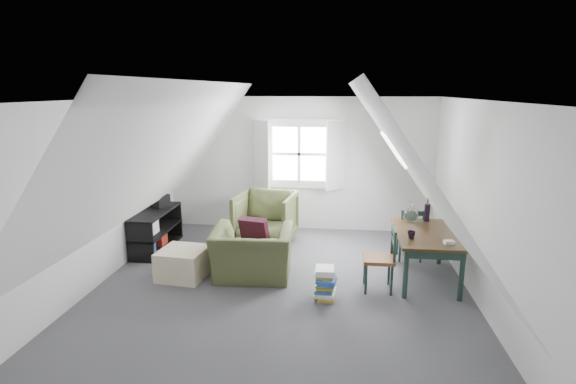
# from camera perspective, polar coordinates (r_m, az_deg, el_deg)

# --- Properties ---
(floor) EXTENTS (5.50, 5.50, 0.00)m
(floor) POSITION_cam_1_polar(r_m,az_deg,el_deg) (6.19, -0.97, -12.20)
(floor) COLOR #454549
(floor) RESTS_ON ground
(ceiling) EXTENTS (5.50, 5.50, 0.00)m
(ceiling) POSITION_cam_1_polar(r_m,az_deg,el_deg) (5.61, -1.07, 11.60)
(ceiling) COLOR white
(ceiling) RESTS_ON wall_back
(wall_back) EXTENTS (5.00, 0.00, 5.00)m
(wall_back) POSITION_cam_1_polar(r_m,az_deg,el_deg) (8.45, 1.44, 3.54)
(wall_back) COLOR silver
(wall_back) RESTS_ON ground
(wall_front) EXTENTS (5.00, 0.00, 5.00)m
(wall_front) POSITION_cam_1_polar(r_m,az_deg,el_deg) (3.21, -7.63, -12.63)
(wall_front) COLOR silver
(wall_front) RESTS_ON ground
(wall_left) EXTENTS (0.00, 5.50, 5.50)m
(wall_left) POSITION_cam_1_polar(r_m,az_deg,el_deg) (6.58, -23.15, -0.23)
(wall_left) COLOR silver
(wall_left) RESTS_ON ground
(wall_right) EXTENTS (0.00, 5.50, 5.50)m
(wall_right) POSITION_cam_1_polar(r_m,az_deg,el_deg) (5.99, 23.44, -1.48)
(wall_right) COLOR silver
(wall_right) RESTS_ON ground
(slope_left) EXTENTS (3.19, 5.50, 4.48)m
(slope_left) POSITION_cam_1_polar(r_m,az_deg,el_deg) (6.07, -15.74, 4.35)
(slope_left) COLOR white
(slope_left) RESTS_ON wall_left
(slope_right) EXTENTS (3.19, 5.50, 4.48)m
(slope_right) POSITION_cam_1_polar(r_m,az_deg,el_deg) (5.68, 14.70, 3.85)
(slope_right) COLOR white
(slope_right) RESTS_ON wall_right
(dormer_window) EXTENTS (1.71, 0.35, 1.30)m
(dormer_window) POSITION_cam_1_polar(r_m,az_deg,el_deg) (8.35, 1.40, 4.81)
(dormer_window) COLOR white
(dormer_window) RESTS_ON wall_back
(skylight) EXTENTS (0.35, 0.75, 0.47)m
(skylight) POSITION_cam_1_polar(r_m,az_deg,el_deg) (6.96, 13.23, 5.29)
(skylight) COLOR white
(skylight) RESTS_ON slope_right
(armchair_near) EXTENTS (1.15, 1.01, 0.72)m
(armchair_near) POSITION_cam_1_polar(r_m,az_deg,el_deg) (6.58, -4.47, -10.65)
(armchair_near) COLOR #454C2A
(armchair_near) RESTS_ON floor
(armchair_far) EXTENTS (1.08, 1.11, 0.90)m
(armchair_far) POSITION_cam_1_polar(r_m,az_deg,el_deg) (7.93, -2.82, -6.46)
(armchair_far) COLOR #454C2A
(armchair_far) RESTS_ON floor
(throw_pillow) EXTENTS (0.45, 0.32, 0.42)m
(throw_pillow) POSITION_cam_1_polar(r_m,az_deg,el_deg) (6.49, -4.31, -4.94)
(throw_pillow) COLOR #3C101F
(throw_pillow) RESTS_ON armchair_near
(ottoman) EXTENTS (0.69, 0.69, 0.42)m
(ottoman) POSITION_cam_1_polar(r_m,az_deg,el_deg) (6.64, -13.15, -8.80)
(ottoman) COLOR beige
(ottoman) RESTS_ON floor
(dining_table) EXTENTS (0.84, 1.39, 0.70)m
(dining_table) POSITION_cam_1_polar(r_m,az_deg,el_deg) (6.55, 17.11, -5.68)
(dining_table) COLOR #342312
(dining_table) RESTS_ON floor
(demijohn) EXTENTS (0.21, 0.21, 0.30)m
(demijohn) POSITION_cam_1_polar(r_m,az_deg,el_deg) (6.88, 15.34, -2.78)
(demijohn) COLOR silver
(demijohn) RESTS_ON dining_table
(vase_twigs) EXTENTS (0.08, 0.09, 0.66)m
(vase_twigs) POSITION_cam_1_polar(r_m,az_deg,el_deg) (7.01, 17.25, -2.41)
(vase_twigs) COLOR black
(vase_twigs) RESTS_ON dining_table
(cup) EXTENTS (0.11, 0.11, 0.10)m
(cup) POSITION_cam_1_polar(r_m,az_deg,el_deg) (6.19, 15.37, -5.73)
(cup) COLOR black
(cup) RESTS_ON dining_table
(paper_box) EXTENTS (0.14, 0.11, 0.04)m
(paper_box) POSITION_cam_1_polar(r_m,az_deg,el_deg) (6.14, 19.77, -6.01)
(paper_box) COLOR white
(paper_box) RESTS_ON dining_table
(dining_chair_far) EXTENTS (0.39, 0.39, 0.84)m
(dining_chair_far) POSITION_cam_1_polar(r_m,az_deg,el_deg) (7.30, 15.26, -5.04)
(dining_chair_far) COLOR brown
(dining_chair_far) RESTS_ON floor
(dining_chair_near) EXTENTS (0.41, 0.41, 0.87)m
(dining_chair_near) POSITION_cam_1_polar(r_m,az_deg,el_deg) (6.12, 11.75, -8.18)
(dining_chair_near) COLOR brown
(dining_chair_near) RESTS_ON floor
(media_shelf) EXTENTS (0.43, 1.29, 0.66)m
(media_shelf) POSITION_cam_1_polar(r_m,az_deg,el_deg) (7.82, -16.50, -4.96)
(media_shelf) COLOR black
(media_shelf) RESTS_ON floor
(electronics_box) EXTENTS (0.29, 0.33, 0.22)m
(electronics_box) POSITION_cam_1_polar(r_m,az_deg,el_deg) (7.95, -15.90, -1.18)
(electronics_box) COLOR black
(electronics_box) RESTS_ON media_shelf
(magazine_stack) EXTENTS (0.30, 0.36, 0.41)m
(magazine_stack) POSITION_cam_1_polar(r_m,az_deg,el_deg) (5.88, 4.76, -11.49)
(magazine_stack) COLOR #B29933
(magazine_stack) RESTS_ON floor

